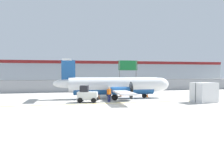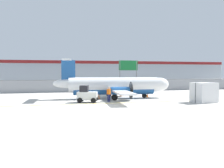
# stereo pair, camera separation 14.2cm
# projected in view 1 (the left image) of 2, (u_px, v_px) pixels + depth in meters

# --- Properties ---
(ground_plane) EXTENTS (140.00, 140.00, 0.01)m
(ground_plane) POSITION_uv_depth(u_px,v_px,m) (118.00, 103.00, 27.25)
(ground_plane) COLOR #BCB7AD
(perimeter_fence) EXTENTS (98.00, 0.10, 2.10)m
(perimeter_fence) POSITION_uv_depth(u_px,v_px,m) (93.00, 85.00, 42.69)
(perimeter_fence) COLOR gray
(perimeter_fence) RESTS_ON ground
(parking_lot_strip) EXTENTS (98.00, 17.00, 0.12)m
(parking_lot_strip) POSITION_uv_depth(u_px,v_px,m) (84.00, 87.00, 53.87)
(parking_lot_strip) COLOR #38383A
(parking_lot_strip) RESTS_ON ground
(background_building) EXTENTS (91.00, 8.10, 6.50)m
(background_building) POSITION_uv_depth(u_px,v_px,m) (75.00, 72.00, 71.62)
(background_building) COLOR #A8B2BC
(background_building) RESTS_ON ground
(commuter_airplane) EXTENTS (15.10, 16.08, 4.92)m
(commuter_airplane) POSITION_uv_depth(u_px,v_px,m) (116.00, 86.00, 32.00)
(commuter_airplane) COLOR white
(commuter_airplane) RESTS_ON ground
(baggage_tug) EXTENTS (2.55, 1.92, 1.88)m
(baggage_tug) POSITION_uv_depth(u_px,v_px,m) (87.00, 95.00, 27.78)
(baggage_tug) COLOR silver
(baggage_tug) RESTS_ON ground
(ground_crew_worker) EXTENTS (0.55, 0.43, 1.70)m
(ground_crew_worker) POSITION_uv_depth(u_px,v_px,m) (109.00, 93.00, 28.19)
(ground_crew_worker) COLOR #191E4C
(ground_crew_worker) RESTS_ON ground
(cargo_container) EXTENTS (2.69, 2.35, 2.20)m
(cargo_container) POSITION_uv_depth(u_px,v_px,m) (204.00, 92.00, 27.87)
(cargo_container) COLOR silver
(cargo_container) RESTS_ON ground
(traffic_cone_near_left) EXTENTS (0.36, 0.36, 0.64)m
(traffic_cone_near_left) POSITION_uv_depth(u_px,v_px,m) (147.00, 95.00, 33.69)
(traffic_cone_near_left) COLOR orange
(traffic_cone_near_left) RESTS_ON ground
(traffic_cone_near_right) EXTENTS (0.36, 0.36, 0.64)m
(traffic_cone_near_right) POSITION_uv_depth(u_px,v_px,m) (121.00, 94.00, 34.90)
(traffic_cone_near_right) COLOR orange
(traffic_cone_near_right) RESTS_ON ground
(traffic_cone_far_left) EXTENTS (0.36, 0.36, 0.64)m
(traffic_cone_far_left) POSITION_uv_depth(u_px,v_px,m) (99.00, 97.00, 31.22)
(traffic_cone_far_left) COLOR orange
(traffic_cone_far_left) RESTS_ON ground
(parked_car_0) EXTENTS (4.38, 2.42, 1.58)m
(parked_car_0) POSITION_uv_depth(u_px,v_px,m) (20.00, 86.00, 45.31)
(parked_car_0) COLOR navy
(parked_car_0) RESTS_ON parking_lot_strip
(parked_car_1) EXTENTS (4.38, 2.41, 1.58)m
(parked_car_1) POSITION_uv_depth(u_px,v_px,m) (62.00, 84.00, 51.94)
(parked_car_1) COLOR #B28C19
(parked_car_1) RESTS_ON parking_lot_strip
(parked_car_2) EXTENTS (4.27, 2.14, 1.58)m
(parked_car_2) POSITION_uv_depth(u_px,v_px,m) (102.00, 84.00, 50.54)
(parked_car_2) COLOR slate
(parked_car_2) RESTS_ON parking_lot_strip
(parked_car_3) EXTENTS (4.26, 2.13, 1.58)m
(parked_car_3) POSITION_uv_depth(u_px,v_px,m) (152.00, 84.00, 52.13)
(parked_car_3) COLOR red
(parked_car_3) RESTS_ON parking_lot_strip
(highway_sign) EXTENTS (3.60, 0.14, 5.50)m
(highway_sign) POSITION_uv_depth(u_px,v_px,m) (128.00, 68.00, 45.78)
(highway_sign) COLOR slate
(highway_sign) RESTS_ON ground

